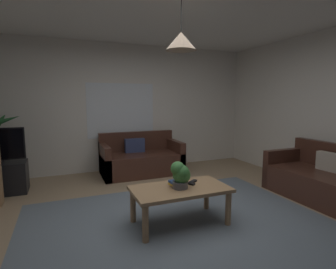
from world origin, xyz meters
name	(u,v)px	position (x,y,z in m)	size (l,w,h in m)	color
floor	(177,223)	(0.00, 0.00, -0.01)	(5.62, 5.44, 0.02)	#9E8466
rug	(184,229)	(0.00, -0.20, 0.00)	(3.65, 2.99, 0.01)	slate
wall_back	(124,108)	(0.00, 2.75, 1.32)	(5.74, 0.06, 2.63)	silver
window_pane	(121,111)	(-0.08, 2.72, 1.26)	(1.40, 0.01, 1.13)	white
couch_under_window	(141,160)	(0.21, 2.25, 0.28)	(1.57, 0.83, 0.82)	#47281E
couch_right_side	(322,181)	(2.33, -0.11, 0.28)	(0.83, 1.52, 0.82)	#47281E
coffee_table	(180,193)	(0.02, -0.03, 0.38)	(1.15, 0.63, 0.45)	#A87F56
book_on_table_0	(176,186)	(-0.01, 0.01, 0.46)	(0.11, 0.10, 0.02)	beige
book_on_table_1	(176,183)	(-0.01, 0.02, 0.49)	(0.16, 0.12, 0.03)	gold
book_on_table_2	(176,181)	(-0.02, 0.02, 0.52)	(0.15, 0.11, 0.03)	#2D4C8C
remote_on_table_0	(189,183)	(0.17, 0.04, 0.46)	(0.05, 0.16, 0.02)	black
remote_on_table_1	(192,182)	(0.24, 0.07, 0.46)	(0.05, 0.16, 0.02)	black
potted_plant_on_table	(181,174)	(0.02, -0.05, 0.62)	(0.24, 0.22, 0.32)	#4C4C51
pendant_lamp	(181,41)	(0.02, -0.03, 2.14)	(0.35, 0.35, 0.59)	black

